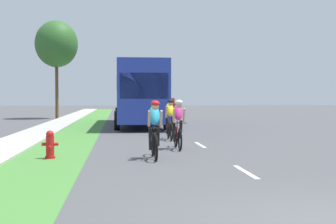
% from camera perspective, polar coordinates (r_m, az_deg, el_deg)
% --- Properties ---
extents(ground_plane, '(120.00, 120.00, 0.00)m').
position_cam_1_polar(ground_plane, '(25.49, 0.07, -1.81)').
color(ground_plane, '#4C4C4F').
extents(grass_verge, '(2.00, 70.00, 0.01)m').
position_cam_1_polar(grass_verge, '(25.41, -10.46, -1.84)').
color(grass_verge, '#478438').
rests_on(grass_verge, ground_plane).
extents(sidewalk_concrete, '(1.75, 70.00, 0.10)m').
position_cam_1_polar(sidewalk_concrete, '(25.61, -14.64, -1.84)').
color(sidewalk_concrete, '#B2ADA3').
rests_on(sidewalk_concrete, ground_plane).
extents(lane_markings_center, '(0.12, 52.20, 0.01)m').
position_cam_1_polar(lane_markings_center, '(29.47, -0.79, -1.29)').
color(lane_markings_center, white).
rests_on(lane_markings_center, ground_plane).
extents(fire_hydrant_red, '(0.44, 0.38, 0.76)m').
position_cam_1_polar(fire_hydrant_red, '(12.57, -14.79, -4.06)').
color(fire_hydrant_red, red).
rests_on(fire_hydrant_red, ground_plane).
extents(cyclist_lead, '(0.42, 1.72, 1.58)m').
position_cam_1_polar(cyclist_lead, '(12.11, -1.73, -2.14)').
color(cyclist_lead, black).
rests_on(cyclist_lead, ground_plane).
extents(cyclist_trailing, '(0.42, 1.72, 1.58)m').
position_cam_1_polar(cyclist_trailing, '(14.34, 1.27, -1.50)').
color(cyclist_trailing, black).
rests_on(cyclist_trailing, ground_plane).
extents(cyclist_distant, '(0.42, 1.72, 1.58)m').
position_cam_1_polar(cyclist_distant, '(17.40, 0.24, -0.89)').
color(cyclist_distant, black).
rests_on(cyclist_distant, ground_plane).
extents(bus_blue, '(2.78, 11.60, 3.48)m').
position_cam_1_polar(bus_blue, '(26.38, -3.76, 2.62)').
color(bus_blue, '#23389E').
rests_on(bus_blue, ground_plane).
extents(sedan_red, '(1.98, 4.30, 1.52)m').
position_cam_1_polar(sedan_red, '(45.37, -0.28, 0.82)').
color(sedan_red, red).
rests_on(sedan_red, ground_plane).
extents(suv_white, '(2.15, 4.70, 1.79)m').
position_cam_1_polar(suv_white, '(57.35, -1.93, 1.24)').
color(suv_white, silver).
rests_on(suv_white, ground_plane).
extents(street_tree_near, '(3.21, 3.21, 7.45)m').
position_cam_1_polar(street_tree_near, '(35.42, -14.01, 8.36)').
color(street_tree_near, brown).
rests_on(street_tree_near, ground_plane).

